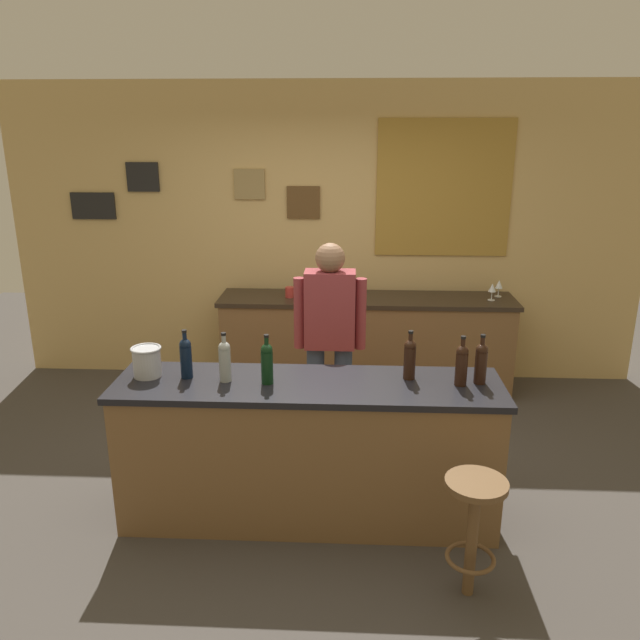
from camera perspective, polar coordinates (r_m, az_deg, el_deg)
ground_plane at (r=4.52m, az=-0.70°, el=-14.55°), size 10.00×10.00×0.00m
back_wall at (r=5.95m, az=0.67°, el=7.90°), size 6.00×0.09×2.80m
bar_counter at (r=3.94m, az=-1.09°, el=-11.90°), size 2.34×0.60×0.92m
side_counter at (r=5.82m, az=4.22°, el=-2.19°), size 2.70×0.56×0.90m
bartender at (r=4.49m, az=0.90°, el=-1.53°), size 0.52×0.21×1.62m
bar_stool at (r=3.44m, az=13.93°, el=-17.28°), size 0.32×0.32×0.68m
wine_bottle_a at (r=3.85m, az=-12.22°, el=-3.30°), size 0.07×0.07×0.31m
wine_bottle_b at (r=3.76m, az=-8.75°, el=-3.62°), size 0.07×0.07×0.31m
wine_bottle_c at (r=3.69m, az=-4.90°, el=-3.85°), size 0.07×0.07×0.31m
wine_bottle_d at (r=3.79m, az=8.25°, el=-3.43°), size 0.07×0.07×0.31m
wine_bottle_e at (r=3.75m, az=12.88°, el=-3.92°), size 0.07×0.07×0.31m
wine_bottle_f at (r=3.80m, az=14.57°, el=-3.73°), size 0.07×0.07×0.31m
ice_bucket at (r=3.94m, az=-15.62°, el=-3.64°), size 0.19×0.19×0.19m
wine_glass_a at (r=5.68m, az=2.50°, el=3.24°), size 0.07×0.07×0.16m
wine_glass_b at (r=5.76m, az=15.54°, el=2.82°), size 0.07×0.07×0.16m
wine_glass_c at (r=5.90m, az=16.12°, el=3.12°), size 0.07×0.07×0.16m
coffee_mug at (r=5.67m, az=-2.78°, el=2.57°), size 0.12×0.08×0.09m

